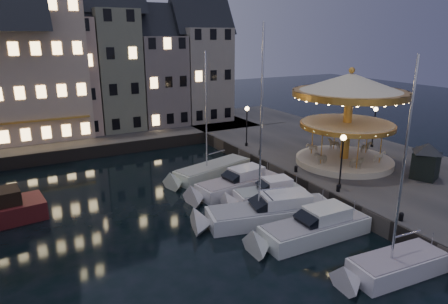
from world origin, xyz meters
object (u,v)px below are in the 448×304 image
bollard_a (401,216)px  bollard_b (338,188)px  streetlamp_b (342,154)px  motorboat_d (264,196)px  motorboat_b (310,230)px  ticket_kiosk (427,155)px  motorboat_c (265,213)px  bollard_c (296,168)px  bollard_d (260,152)px  motorboat_a (390,268)px  carousel (349,101)px  motorboat_f (208,172)px  streetlamp_c (247,120)px  streetlamp_d (375,121)px  motorboat_e (234,185)px

bollard_a → bollard_b: bearing=90.0°
streetlamp_b → motorboat_d: streetlamp_b is taller
motorboat_b → ticket_kiosk: bearing=6.8°
motorboat_c → bollard_c: bearing=36.0°
bollard_d → ticket_kiosk: (8.13, -11.72, 1.70)m
bollard_c → motorboat_a: motorboat_a is taller
streetlamp_b → carousel: 6.95m
ticket_kiosk → motorboat_c: bearing=172.8°
bollard_c → ticket_kiosk: 10.38m
bollard_a → motorboat_b: size_ratio=0.07×
bollard_a → motorboat_f: motorboat_f is taller
motorboat_a → motorboat_b: (-1.02, 5.27, 0.11)m
bollard_a → ticket_kiosk: 9.34m
streetlamp_b → motorboat_d: size_ratio=0.65×
streetlamp_c → motorboat_d: 12.37m
motorboat_a → ticket_kiosk: motorboat_a is taller
motorboat_d → motorboat_c: bearing=-122.4°
streetlamp_b → motorboat_b: (-5.56, -3.29, -3.37)m
streetlamp_d → bollard_c: (-11.90, -2.50, -2.41)m
streetlamp_b → bollard_d: (-0.60, 10.00, -2.41)m
streetlamp_b → bollard_a: (-0.60, -6.00, -2.41)m
motorboat_a → ticket_kiosk: size_ratio=3.23×
bollard_a → motorboat_b: 5.73m
bollard_b → streetlamp_d: bearing=32.2°
ticket_kiosk → bollard_b: bearing=171.4°
bollard_b → motorboat_d: size_ratio=0.09×
streetlamp_d → bollard_d: bearing=165.9°
motorboat_a → motorboat_f: size_ratio=0.94×
motorboat_b → ticket_kiosk: 13.45m
motorboat_a → motorboat_f: motorboat_f is taller
bollard_b → motorboat_d: motorboat_d is taller
streetlamp_d → bollard_a: 17.79m
streetlamp_d → motorboat_f: motorboat_f is taller
motorboat_b → streetlamp_b: bearing=30.6°
ticket_kiosk → motorboat_b: bearing=-173.2°
streetlamp_d → motorboat_b: bearing=-148.6°
motorboat_a → motorboat_e: 14.34m
bollard_b → streetlamp_b: bearing=39.8°
motorboat_d → carousel: (9.66, 1.55, 6.31)m
motorboat_f → carousel: (10.87, -5.70, 6.42)m
bollard_a → motorboat_a: (-3.94, -2.56, -1.07)m
motorboat_e → motorboat_d: bearing=-72.7°
bollard_b → carousel: size_ratio=0.06×
streetlamp_b → streetlamp_d: size_ratio=1.00×
motorboat_c → motorboat_e: size_ratio=1.59×
streetlamp_b → streetlamp_c: size_ratio=1.00×
bollard_a → streetlamp_c: bearing=88.2°
bollard_d → motorboat_c: size_ratio=0.04×
streetlamp_c → motorboat_d: bearing=-114.9°
motorboat_a → bollard_a: bearing=33.0°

